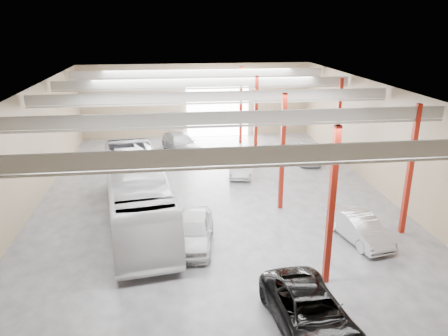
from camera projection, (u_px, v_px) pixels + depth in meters
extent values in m
cube|color=#434448|center=(215.00, 198.00, 28.09)|extent=(22.00, 32.00, 0.01)
cube|color=#BBBCB6|center=(214.00, 89.00, 25.84)|extent=(22.00, 32.00, 0.12)
cube|color=brown|center=(197.00, 101.00, 41.99)|extent=(22.00, 0.12, 7.00)
cube|color=brown|center=(276.00, 304.00, 11.94)|extent=(22.00, 0.12, 7.00)
cube|color=brown|center=(28.00, 152.00, 25.64)|extent=(0.12, 32.00, 7.00)
cube|color=brown|center=(383.00, 140.00, 28.28)|extent=(0.12, 32.00, 7.00)
cube|color=white|center=(218.00, 111.00, 42.41)|extent=(6.00, 0.20, 5.00)
cube|color=maroon|center=(331.00, 208.00, 18.03)|extent=(0.25, 0.25, 7.00)
cube|color=maroon|center=(282.00, 153.00, 25.54)|extent=(0.25, 0.25, 7.00)
cube|color=maroon|center=(256.00, 123.00, 33.05)|extent=(0.25, 0.25, 7.00)
cube|color=maroon|center=(241.00, 106.00, 39.63)|extent=(0.25, 0.25, 7.00)
cube|color=maroon|center=(410.00, 171.00, 22.47)|extent=(0.25, 0.25, 7.00)
cube|color=maroon|center=(338.00, 126.00, 31.86)|extent=(0.25, 0.25, 7.00)
cube|color=#A5A5A1|center=(251.00, 155.00, 14.71)|extent=(21.60, 0.15, 0.60)
cube|color=#A5A5A1|center=(251.00, 166.00, 14.84)|extent=(21.60, 0.10, 0.10)
cube|color=#A5A5A1|center=(227.00, 118.00, 20.35)|extent=(21.60, 0.15, 0.60)
cube|color=#A5A5A1|center=(227.00, 126.00, 20.47)|extent=(21.60, 0.10, 0.10)
cube|color=#A5A5A1|center=(214.00, 97.00, 25.98)|extent=(21.60, 0.15, 0.60)
cube|color=#A5A5A1|center=(214.00, 103.00, 26.11)|extent=(21.60, 0.10, 0.10)
cube|color=#A5A5A1|center=(205.00, 83.00, 31.62)|extent=(21.60, 0.15, 0.60)
cube|color=#A5A5A1|center=(205.00, 88.00, 31.74)|extent=(21.60, 0.10, 0.10)
cube|color=#A5A5A1|center=(199.00, 73.00, 37.25)|extent=(21.60, 0.15, 0.60)
cube|color=#A5A5A1|center=(199.00, 78.00, 37.38)|extent=(21.60, 0.10, 0.10)
imported|color=silver|center=(137.00, 193.00, 24.17)|extent=(4.85, 13.17, 3.59)
imported|color=black|center=(310.00, 313.00, 15.89)|extent=(3.00, 5.70, 1.53)
imported|color=silver|center=(193.00, 230.00, 21.99)|extent=(2.57, 5.00, 1.63)
imported|color=silver|center=(240.00, 164.00, 32.36)|extent=(2.13, 4.64, 1.47)
imported|color=gray|center=(181.00, 143.00, 37.50)|extent=(3.68, 5.95, 1.61)
imported|color=#B0B0B5|center=(359.00, 227.00, 22.55)|extent=(2.32, 4.57, 1.44)
imported|color=silver|center=(308.00, 152.00, 35.20)|extent=(2.48, 4.56, 1.47)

